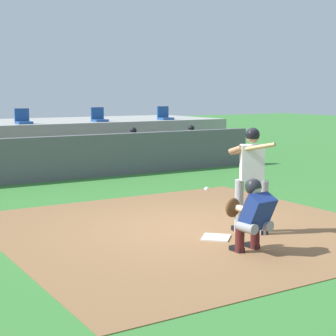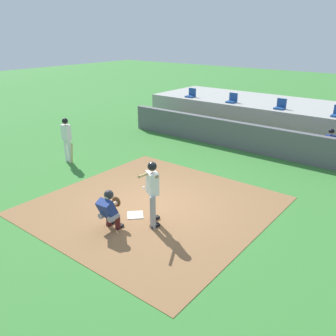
# 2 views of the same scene
# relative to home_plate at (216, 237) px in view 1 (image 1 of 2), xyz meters

# --- Properties ---
(ground_plane) EXTENTS (80.00, 80.00, 0.00)m
(ground_plane) POSITION_rel_home_plate_xyz_m (0.00, 0.80, -0.02)
(ground_plane) COLOR #387A33
(dirt_infield) EXTENTS (6.40, 6.40, 0.01)m
(dirt_infield) POSITION_rel_home_plate_xyz_m (0.00, 0.80, -0.02)
(dirt_infield) COLOR olive
(dirt_infield) RESTS_ON ground
(home_plate) EXTENTS (0.62, 0.62, 0.02)m
(home_plate) POSITION_rel_home_plate_xyz_m (0.00, 0.00, 0.00)
(home_plate) COLOR white
(home_plate) RESTS_ON dirt_infield
(batter_at_plate) EXTENTS (0.56, 0.90, 1.80)m
(batter_at_plate) POSITION_rel_home_plate_xyz_m (0.69, -0.03, 1.01)
(batter_at_plate) COLOR #99999E
(batter_at_plate) RESTS_ON ground
(catcher_crouched) EXTENTS (0.51, 1.63, 1.13)m
(catcher_crouched) POSITION_rel_home_plate_xyz_m (-0.02, -0.92, 0.58)
(catcher_crouched) COLOR gray
(catcher_crouched) RESTS_ON ground
(dugout_wall) EXTENTS (13.00, 0.30, 1.20)m
(dugout_wall) POSITION_rel_home_plate_xyz_m (0.00, 7.30, 0.58)
(dugout_wall) COLOR #59595E
(dugout_wall) RESTS_ON ground
(dugout_bench) EXTENTS (11.80, 0.44, 0.45)m
(dugout_bench) POSITION_rel_home_plate_xyz_m (0.00, 8.30, 0.20)
(dugout_bench) COLOR olive
(dugout_bench) RESTS_ON ground
(dugout_player_0) EXTENTS (0.49, 0.70, 1.30)m
(dugout_player_0) POSITION_rel_home_plate_xyz_m (2.89, 8.14, 0.65)
(dugout_player_0) COLOR #939399
(dugout_player_0) RESTS_ON ground
(dugout_player_1) EXTENTS (0.49, 0.70, 1.30)m
(dugout_player_1) POSITION_rel_home_plate_xyz_m (5.08, 8.14, 0.65)
(dugout_player_1) COLOR #939399
(dugout_player_1) RESTS_ON ground
(stands_platform) EXTENTS (15.00, 4.40, 1.40)m
(stands_platform) POSITION_rel_home_plate_xyz_m (0.00, 11.70, 0.68)
(stands_platform) COLOR #9E9E99
(stands_platform) RESTS_ON ground
(stadium_seat_2) EXTENTS (0.46, 0.46, 0.48)m
(stadium_seat_2) POSITION_rel_home_plate_xyz_m (0.00, 10.18, 1.51)
(stadium_seat_2) COLOR #1E478C
(stadium_seat_2) RESTS_ON stands_platform
(stadium_seat_3) EXTENTS (0.46, 0.46, 0.48)m
(stadium_seat_3) POSITION_rel_home_plate_xyz_m (2.60, 10.18, 1.51)
(stadium_seat_3) COLOR #1E478C
(stadium_seat_3) RESTS_ON stands_platform
(stadium_seat_4) EXTENTS (0.46, 0.46, 0.48)m
(stadium_seat_4) POSITION_rel_home_plate_xyz_m (5.20, 10.18, 1.51)
(stadium_seat_4) COLOR #1E478C
(stadium_seat_4) RESTS_ON stands_platform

